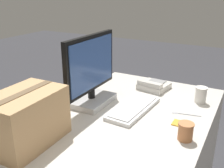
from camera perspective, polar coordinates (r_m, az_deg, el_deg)
monitor at (r=1.62m, az=-4.56°, el=1.97°), size 0.50×0.21×0.44m
keyboard at (r=1.59m, az=4.72°, el=-5.27°), size 0.43×0.19×0.03m
desk_phone at (r=1.93m, az=9.01°, el=-0.34°), size 0.22×0.22×0.07m
paper_cup_left at (r=1.34m, az=15.72°, el=-9.91°), size 0.08×0.08×0.09m
paper_cup_right at (r=1.77m, az=18.76°, el=-2.26°), size 0.08×0.08×0.10m
spoon at (r=1.60m, az=14.83°, el=-6.25°), size 0.05×0.17×0.00m
cardboard_box at (r=1.29m, az=-18.30°, el=-7.15°), size 0.37×0.25×0.26m
sticky_note_pad at (r=1.49m, az=14.42°, el=-8.29°), size 0.07×0.07×0.01m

